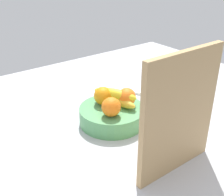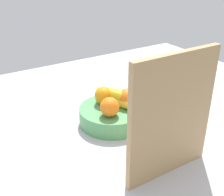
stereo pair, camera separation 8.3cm
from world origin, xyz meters
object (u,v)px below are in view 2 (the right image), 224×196
object	(u,v)px
fruit_bowl	(112,115)
orange_center	(104,96)
orange_front_left	(110,107)
cutting_board	(172,117)
jar_lid	(147,92)
orange_front_right	(127,98)
banana_bunch	(117,97)

from	to	relation	value
fruit_bowl	orange_center	distance (cm)	7.91
orange_front_left	cutting_board	distance (cm)	28.44
orange_front_left	orange_center	distance (cm)	9.23
fruit_bowl	jar_lid	xyz separation A→B (cm)	(-26.89, -13.14, -2.61)
fruit_bowl	orange_center	bearing A→B (deg)	-78.66
orange_front_left	cutting_board	world-z (taller)	cutting_board
fruit_bowl	jar_lid	distance (cm)	30.04
orange_center	orange_front_left	bearing A→B (deg)	72.10
cutting_board	jar_lid	xyz separation A→B (cm)	(-27.90, -44.59, -17.49)
orange_front_left	orange_front_right	world-z (taller)	same
orange_front_right	jar_lid	distance (cm)	27.56
orange_center	orange_front_right	bearing A→B (deg)	136.58
fruit_bowl	cutting_board	xyz separation A→B (cm)	(1.00, 31.45, 14.88)
fruit_bowl	orange_front_left	xyz separation A→B (cm)	(3.71, 4.40, 6.53)
cutting_board	orange_front_right	bearing A→B (deg)	-102.15
jar_lid	cutting_board	bearing A→B (deg)	57.97
fruit_bowl	cutting_board	distance (cm)	34.81
fruit_bowl	orange_front_right	size ratio (longest dim) A/B	3.55
orange_center	jar_lid	xyz separation A→B (cm)	(-27.77, -8.76, -9.14)
banana_bunch	jar_lid	distance (cm)	28.18
jar_lid	orange_front_right	bearing A→B (deg)	34.72
fruit_bowl	orange_front_left	size ratio (longest dim) A/B	3.55
orange_front_left	orange_front_right	size ratio (longest dim) A/B	1.00
orange_front_left	cutting_board	xyz separation A→B (cm)	(-2.71, 27.06, 8.35)
fruit_bowl	banana_bunch	bearing A→B (deg)	-156.09
fruit_bowl	banana_bunch	distance (cm)	6.98
orange_front_right	orange_center	xyz separation A→B (cm)	(6.40, -6.05, 0.00)
orange_front_left	jar_lid	bearing A→B (deg)	-150.19
fruit_bowl	orange_center	xyz separation A→B (cm)	(0.88, -4.38, 6.53)
orange_front_right	orange_center	bearing A→B (deg)	-43.42
fruit_bowl	banana_bunch	world-z (taller)	banana_bunch
orange_center	banana_bunch	size ratio (longest dim) A/B	0.38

